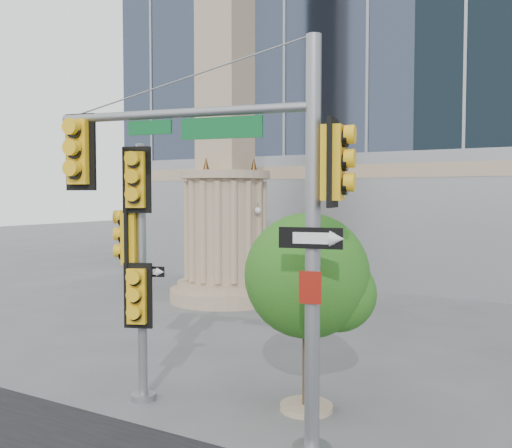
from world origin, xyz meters
The scene contains 5 objects.
ground centered at (0.00, 0.00, 0.00)m, with size 120.00×120.00×0.00m, color #545456.
monument centered at (-6.00, 9.00, 5.52)m, with size 4.40×4.40×16.60m.
main_signal_pole centered at (1.37, -1.70, 4.15)m, with size 5.16×1.44×6.70m.
secondary_signal_pole centered at (-1.45, -1.13, 3.06)m, with size 0.98×0.71×5.22m.
street_tree centered at (1.73, 0.20, 2.53)m, with size 2.47×2.41×3.85m.
Camera 1 is at (6.33, -9.72, 4.20)m, focal length 40.00 mm.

